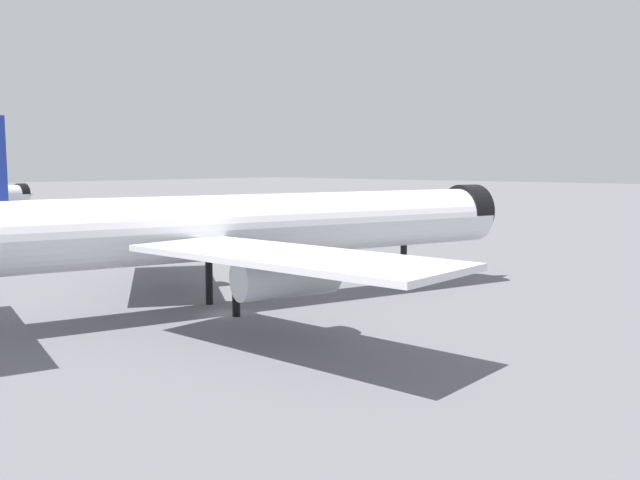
% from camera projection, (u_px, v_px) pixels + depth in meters
% --- Properties ---
extents(ground, '(900.00, 900.00, 0.00)m').
position_uv_depth(ground, '(226.00, 314.00, 62.90)').
color(ground, slate).
extents(airliner_near_gate, '(64.35, 57.44, 17.46)m').
position_uv_depth(airliner_near_gate, '(245.00, 228.00, 65.23)').
color(airliner_near_gate, white).
rests_on(airliner_near_gate, ground).
extents(service_truck_front, '(5.84, 3.45, 3.00)m').
position_uv_depth(service_truck_front, '(81.00, 252.00, 94.91)').
color(service_truck_front, black).
rests_on(service_truck_front, ground).
extents(baggage_cart_trailing, '(2.84, 2.87, 1.82)m').
position_uv_depth(baggage_cart_trailing, '(346.00, 247.00, 105.15)').
color(baggage_cart_trailing, black).
rests_on(baggage_cart_trailing, ground).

